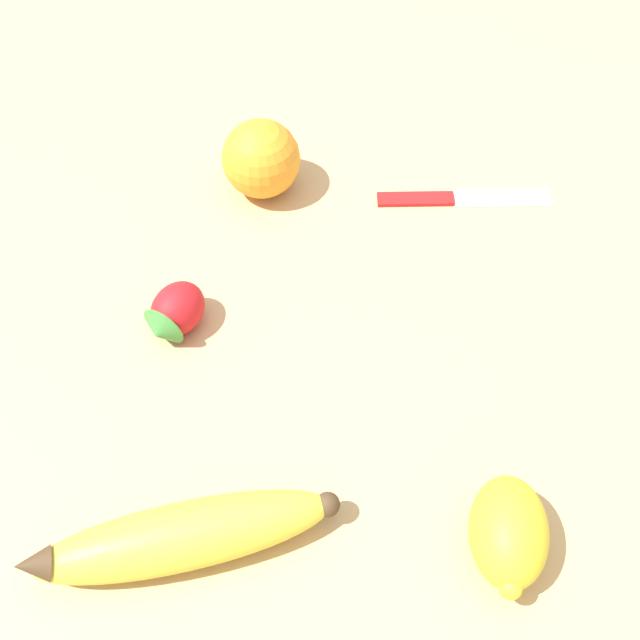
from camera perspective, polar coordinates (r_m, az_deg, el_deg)
The scene contains 6 objects.
ground_plane at distance 0.60m, azimuth 0.43°, elevation -2.66°, with size 3.00×3.00×0.00m, color tan.
banana at distance 0.52m, azimuth -10.52°, elevation -15.92°, with size 0.20×0.13×0.04m.
orange at distance 0.70m, azimuth -4.51°, elevation 12.14°, with size 0.07×0.07×0.07m.
strawberry at distance 0.61m, azimuth -11.05°, elevation 0.49°, with size 0.05×0.06×0.04m.
lemon at distance 0.52m, azimuth 14.16°, elevation -15.43°, with size 0.06×0.09×0.05m.
paring_knife at distance 0.72m, azimuth 10.46°, elevation 9.15°, with size 0.16×0.06×0.01m.
Camera 1 is at (0.08, -0.32, 0.50)m, focal length 42.00 mm.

